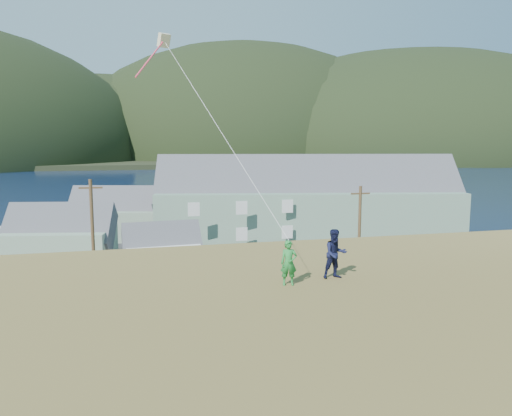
{
  "coord_description": "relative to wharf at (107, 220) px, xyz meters",
  "views": [
    {
      "loc": [
        -1.92,
        -34.68,
        11.95
      ],
      "look_at": [
        3.52,
        -12.35,
        8.8
      ],
      "focal_mm": 35.0,
      "sensor_mm": 36.0,
      "label": 1
    }
  ],
  "objects": [
    {
      "name": "waterfront_lot",
      "position": [
        6.0,
        -23.0,
        -0.39
      ],
      "size": [
        72.0,
        36.0,
        0.12
      ],
      "primitive_type": "cube",
      "color": "#28282B",
      "rests_on": "ground"
    },
    {
      "name": "ground",
      "position": [
        6.0,
        -40.0,
        -0.45
      ],
      "size": [
        900.0,
        900.0,
        0.0
      ],
      "primitive_type": "plane",
      "color": "#0A1638",
      "rests_on": "ground"
    },
    {
      "name": "shed_white",
      "position": [
        6.28,
        -29.82,
        1.69
      ],
      "size": [
        7.21,
        5.02,
        5.51
      ],
      "rotation": [
        0.0,
        0.0,
        0.06
      ],
      "color": "silver",
      "rests_on": "waterfront_lot"
    },
    {
      "name": "far_shore",
      "position": [
        6.0,
        290.0,
        0.55
      ],
      "size": [
        900.0,
        320.0,
        2.0
      ],
      "primitive_type": "cube",
      "color": "black",
      "rests_on": "ground"
    },
    {
      "name": "lodge",
      "position": [
        23.82,
        -19.27,
        4.31
      ],
      "size": [
        36.4,
        16.52,
        12.37
      ],
      "rotation": [
        0.0,
        0.0,
        -0.2
      ],
      "color": "gray",
      "rests_on": "waterfront_lot"
    },
    {
      "name": "wharf",
      "position": [
        0.0,
        0.0,
        0.0
      ],
      "size": [
        26.0,
        14.0,
        0.9
      ],
      "primitive_type": "cube",
      "color": "gray",
      "rests_on": "ground"
    },
    {
      "name": "kite_flyer_navy",
      "position": [
        10.7,
        -59.04,
        7.61
      ],
      "size": [
        0.85,
        0.67,
        1.72
      ],
      "primitive_type": "imported",
      "rotation": [
        0.0,
        0.0,
        0.03
      ],
      "color": "#121533",
      "rests_on": "hillside"
    },
    {
      "name": "grass_strip",
      "position": [
        6.0,
        -42.0,
        -0.4
      ],
      "size": [
        110.0,
        8.0,
        0.1
      ],
      "primitive_type": "cube",
      "color": "#4C3D19",
      "rests_on": "ground"
    },
    {
      "name": "parked_cars",
      "position": [
        -3.05,
        -18.42,
        0.38
      ],
      "size": [
        15.03,
        11.95,
        1.55
      ],
      "color": "black",
      "rests_on": "waterfront_lot"
    },
    {
      "name": "shed_palegreen_near",
      "position": [
        -3.0,
        -24.83,
        2.26
      ],
      "size": [
        10.88,
        7.92,
        7.21
      ],
      "rotation": [
        0.0,
        0.0,
        -0.19
      ],
      "color": "gray",
      "rests_on": "waterfront_lot"
    },
    {
      "name": "kite_flyer_green",
      "position": [
        8.9,
        -59.44,
        7.49
      ],
      "size": [
        0.6,
        0.44,
        1.49
      ],
      "primitive_type": "imported",
      "rotation": [
        0.0,
        0.0,
        -0.17
      ],
      "color": "#217A32",
      "rests_on": "hillside"
    },
    {
      "name": "far_hills",
      "position": [
        41.59,
        239.38,
        1.55
      ],
      "size": [
        760.0,
        265.0,
        143.0
      ],
      "color": "black",
      "rests_on": "ground"
    },
    {
      "name": "kite_rig",
      "position": [
        5.39,
        -53.49,
        15.28
      ],
      "size": [
        2.38,
        3.42,
        10.22
      ],
      "color": "beige",
      "rests_on": "ground"
    },
    {
      "name": "shed_palegreen_far",
      "position": [
        2.13,
        -12.87,
        2.52
      ],
      "size": [
        12.81,
        9.16,
        7.79
      ],
      "rotation": [
        0.0,
        0.0,
        -0.25
      ],
      "color": "slate",
      "rests_on": "waterfront_lot"
    },
    {
      "name": "utility_poles",
      "position": [
        2.63,
        -38.5,
        3.98
      ],
      "size": [
        35.5,
        0.24,
        9.13
      ],
      "color": "#47331E",
      "rests_on": "waterfront_lot"
    }
  ]
}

